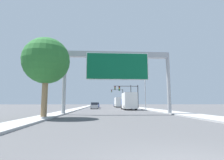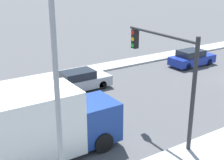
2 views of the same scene
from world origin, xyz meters
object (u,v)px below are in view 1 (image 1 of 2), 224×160
traffic_light_mid_block (125,92)px  street_lamp_right (144,82)px  sign_gantry (117,65)px  traffic_light_far_intersection (119,95)px  traffic_light_near_intersection (131,92)px  palm_tree_foreground (46,61)px  car_far_center (96,105)px  car_mid_right (95,106)px  truck_box_primary (129,101)px  car_near_center (116,105)px  truck_box_secondary (119,102)px

traffic_light_mid_block → street_lamp_right: size_ratio=0.69×
sign_gantry → street_lamp_right: bearing=64.0°
traffic_light_far_intersection → traffic_light_near_intersection: bearing=-90.3°
traffic_light_near_intersection → traffic_light_mid_block: (0.04, 10.00, 0.64)m
palm_tree_foreground → traffic_light_far_intersection: bearing=77.2°
traffic_light_far_intersection → car_far_center: bearing=-114.7°
car_far_center → sign_gantry: bearing=-83.6°
car_mid_right → traffic_light_near_intersection: (8.58, 0.54, 3.17)m
car_far_center → palm_tree_foreground: 36.29m
truck_box_primary → traffic_light_far_intersection: (1.74, 36.31, 3.04)m
car_near_center → truck_box_primary: bearing=-90.0°
traffic_light_far_intersection → traffic_light_mid_block: bearing=-90.3°
car_mid_right → traffic_light_mid_block: 14.15m
sign_gantry → traffic_light_far_intersection: size_ratio=1.91×
street_lamp_right → truck_box_primary: bearing=174.9°
car_mid_right → traffic_light_far_intersection: 32.02m
car_mid_right → traffic_light_mid_block: (8.63, 10.54, 3.81)m
car_mid_right → traffic_light_far_intersection: size_ratio=0.64×
car_near_center → truck_box_primary: truck_box_primary is taller
truck_box_primary → traffic_light_mid_block: (1.63, 16.31, 2.82)m
car_far_center → traffic_light_far_intersection: traffic_light_far_intersection is taller
traffic_light_mid_block → street_lamp_right: (1.48, -16.59, 1.08)m
sign_gantry → palm_tree_foreground: size_ratio=1.77×
truck_box_primary → traffic_light_mid_block: traffic_light_mid_block is taller
traffic_light_far_intersection → street_lamp_right: (1.37, -36.59, 0.86)m
palm_tree_foreground → car_near_center: bearing=77.3°
traffic_light_far_intersection → palm_tree_foreground: (-12.41, -54.83, 0.58)m
car_mid_right → car_near_center: (7.00, 22.99, -0.04)m
traffic_light_mid_block → sign_gantry: bearing=-99.7°
car_far_center → truck_box_secondary: size_ratio=0.50×
traffic_light_far_intersection → car_mid_right: bearing=-106.0°
traffic_light_mid_block → traffic_light_near_intersection: bearing=-90.3°
traffic_light_near_intersection → traffic_light_far_intersection: traffic_light_far_intersection is taller
car_near_center → traffic_light_mid_block: bearing=-82.6°
sign_gantry → car_mid_right: sign_gantry is taller
car_near_center → traffic_light_mid_block: size_ratio=0.67×
sign_gantry → truck_box_secondary: size_ratio=1.51×
car_far_center → traffic_light_mid_block: bearing=-6.5°
truck_box_primary → car_near_center: bearing=90.0°
sign_gantry → traffic_light_mid_block: bearing=80.3°
truck_box_secondary → street_lamp_right: bearing=-81.2°
car_far_center → car_mid_right: (0.00, -11.52, -0.00)m
car_far_center → street_lamp_right: bearing=-60.1°
palm_tree_foreground → street_lamp_right: bearing=52.9°
car_far_center → truck_box_primary: (7.00, -17.29, 0.99)m
sign_gantry → traffic_light_far_intersection: 50.42m
car_near_center → traffic_light_near_intersection: size_ratio=0.79×
truck_box_primary → traffic_light_far_intersection: 36.48m
car_near_center → palm_tree_foreground: (-10.67, -47.27, 4.65)m
traffic_light_near_intersection → traffic_light_mid_block: 10.02m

